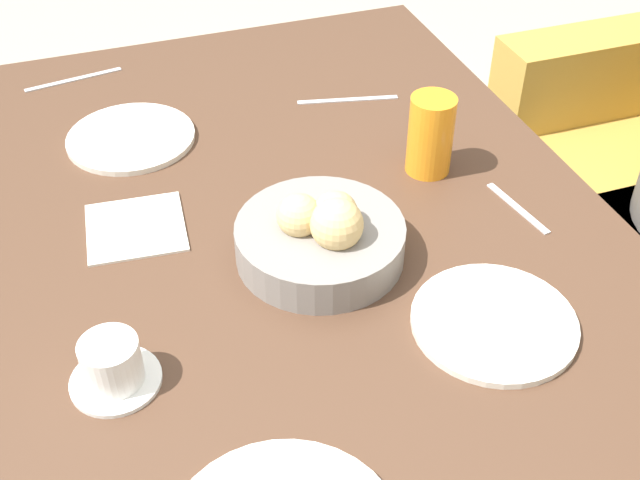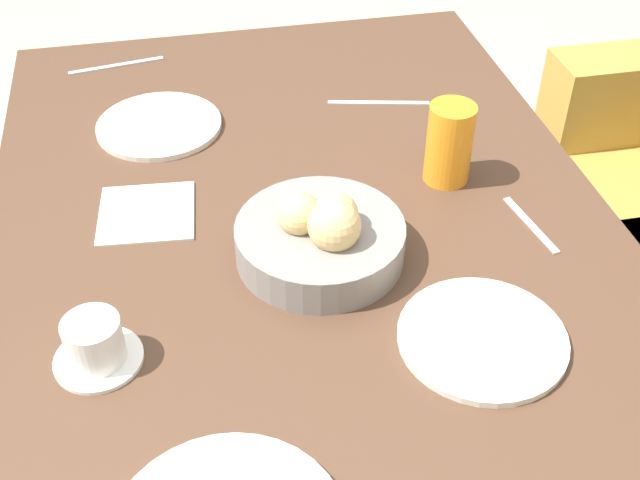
# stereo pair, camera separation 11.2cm
# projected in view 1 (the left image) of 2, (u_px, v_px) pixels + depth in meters

# --- Properties ---
(dining_table) EXTENTS (1.56, 0.93, 0.70)m
(dining_table) POSITION_uv_depth(u_px,v_px,m) (322.00, 311.00, 1.17)
(dining_table) COLOR #4C3323
(dining_table) RESTS_ON ground_plane
(bread_basket) EXTENTS (0.24, 0.24, 0.11)m
(bread_basket) POSITION_uv_depth(u_px,v_px,m) (321.00, 237.00, 1.11)
(bread_basket) COLOR gray
(bread_basket) RESTS_ON dining_table
(plate_near_left) EXTENTS (0.22, 0.22, 0.01)m
(plate_near_left) POSITION_uv_depth(u_px,v_px,m) (131.00, 138.00, 1.37)
(plate_near_left) COLOR silver
(plate_near_left) RESTS_ON dining_table
(plate_far_center) EXTENTS (0.22, 0.22, 0.01)m
(plate_far_center) POSITION_uv_depth(u_px,v_px,m) (494.00, 322.00, 1.03)
(plate_far_center) COLOR silver
(plate_far_center) RESTS_ON dining_table
(juice_glass) EXTENTS (0.07, 0.07, 0.13)m
(juice_glass) POSITION_uv_depth(u_px,v_px,m) (431.00, 135.00, 1.26)
(juice_glass) COLOR orange
(juice_glass) RESTS_ON dining_table
(coffee_cup) EXTENTS (0.11, 0.11, 0.07)m
(coffee_cup) POSITION_uv_depth(u_px,v_px,m) (112.00, 366.00, 0.95)
(coffee_cup) COLOR white
(coffee_cup) RESTS_ON dining_table
(fork_silver) EXTENTS (0.04, 0.19, 0.00)m
(fork_silver) POSITION_uv_depth(u_px,v_px,m) (74.00, 80.00, 1.53)
(fork_silver) COLOR #B7B7BC
(fork_silver) RESTS_ON dining_table
(knife_silver) EXTENTS (0.05, 0.18, 0.00)m
(knife_silver) POSITION_uv_depth(u_px,v_px,m) (348.00, 100.00, 1.47)
(knife_silver) COLOR #B7B7BC
(knife_silver) RESTS_ON dining_table
(spoon_coffee) EXTENTS (0.14, 0.03, 0.00)m
(spoon_coffee) POSITION_uv_depth(u_px,v_px,m) (518.00, 208.00, 1.23)
(spoon_coffee) COLOR #B7B7BC
(spoon_coffee) RESTS_ON dining_table
(napkin) EXTENTS (0.15, 0.15, 0.00)m
(napkin) POSITION_uv_depth(u_px,v_px,m) (136.00, 228.00, 1.19)
(napkin) COLOR silver
(napkin) RESTS_ON dining_table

